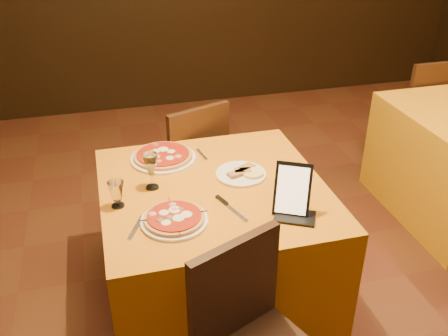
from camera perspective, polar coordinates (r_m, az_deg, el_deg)
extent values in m
cube|color=#C7720C|center=(2.68, -1.16, -8.98)|extent=(1.10, 1.10, 0.75)
cylinder|color=white|center=(2.23, -5.69, -6.01)|extent=(0.30, 0.30, 0.01)
cylinder|color=#AD4C23|center=(2.22, -5.71, -5.67)|extent=(0.27, 0.27, 0.02)
cylinder|color=white|center=(2.73, -6.97, 1.13)|extent=(0.36, 0.36, 0.01)
cylinder|color=#AD4C23|center=(2.72, -6.99, 1.43)|extent=(0.32, 0.32, 0.02)
cylinder|color=white|center=(2.56, 1.93, -0.70)|extent=(0.26, 0.26, 0.01)
cylinder|color=olive|center=(2.55, 1.94, -0.37)|extent=(0.16, 0.16, 0.02)
cube|color=black|center=(2.24, 7.83, -2.44)|extent=(0.19, 0.16, 0.23)
cube|color=silver|center=(2.29, 0.94, -4.78)|extent=(0.09, 0.22, 0.01)
cube|color=#B0B1B7|center=(2.21, -10.00, -6.72)|extent=(0.09, 0.17, 0.01)
cube|color=silver|center=(2.76, -2.56, 1.57)|extent=(0.04, 0.14, 0.01)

